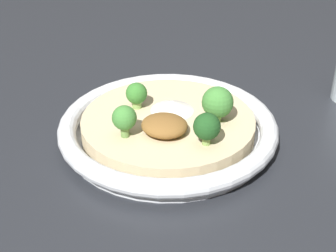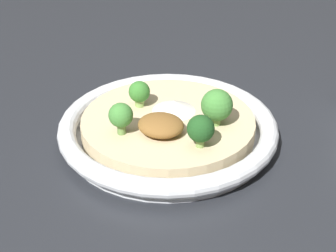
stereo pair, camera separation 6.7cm
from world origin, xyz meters
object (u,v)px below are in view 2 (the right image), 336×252
object	(u,v)px
broccoli_back_left	(201,129)
broccoli_back	(121,116)
risotto_bowl	(168,128)
broccoli_left	(217,105)
broccoli_front_right	(139,93)

from	to	relation	value
broccoli_back_left	broccoli_back	distance (m)	0.10
risotto_bowl	broccoli_left	bearing A→B (deg)	-172.71
broccoli_back_left	broccoli_front_right	world-z (taller)	broccoli_back_left
risotto_bowl	broccoli_front_right	world-z (taller)	broccoli_front_right
broccoli_left	broccoli_back	xyz separation A→B (m)	(0.10, 0.06, -0.00)
risotto_bowl	broccoli_front_right	size ratio (longest dim) A/B	8.02
risotto_bowl	broccoli_front_right	xyz separation A→B (m)	(0.05, -0.02, 0.04)
broccoli_left	broccoli_front_right	world-z (taller)	broccoli_left
broccoli_back_left	broccoli_back	xyz separation A→B (m)	(0.10, 0.01, 0.00)
broccoli_front_right	broccoli_back_left	bearing A→B (deg)	149.86
broccoli_back	broccoli_front_right	distance (m)	0.07
risotto_bowl	broccoli_back_left	xyz separation A→B (m)	(-0.06, 0.05, 0.04)
risotto_bowl	broccoli_back_left	distance (m)	0.09
risotto_bowl	broccoli_back	size ratio (longest dim) A/B	6.98
broccoli_left	risotto_bowl	bearing A→B (deg)	7.29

